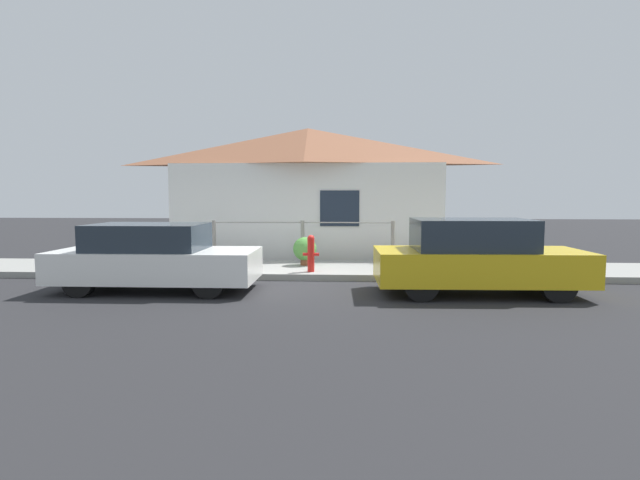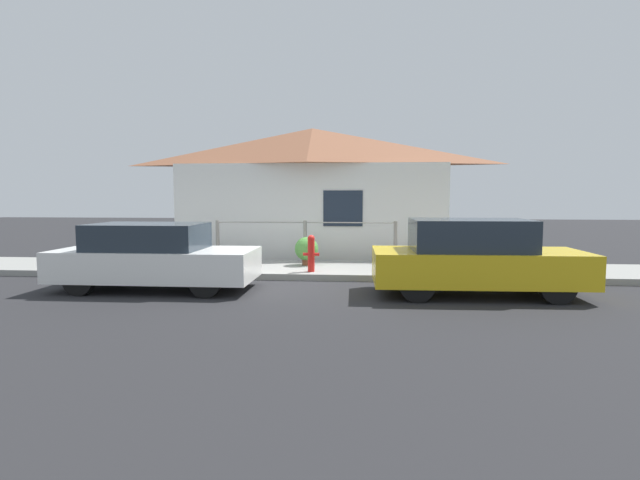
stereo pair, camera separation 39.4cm
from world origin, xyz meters
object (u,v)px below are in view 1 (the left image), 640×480
at_px(car_left, 155,258).
at_px(car_right, 477,257).
at_px(fire_hydrant, 311,253).
at_px(potted_plant_near_hydrant, 305,249).
at_px(potted_plant_by_fence, 190,256).

distance_m(car_left, car_right, 6.36).
height_order(car_left, car_right, car_right).
distance_m(fire_hydrant, potted_plant_near_hydrant, 1.10).
bearing_deg(fire_hydrant, car_left, -150.38).
height_order(fire_hydrant, potted_plant_near_hydrant, fire_hydrant).
bearing_deg(potted_plant_near_hydrant, car_left, -134.96).
relative_size(car_left, potted_plant_near_hydrant, 5.60).
bearing_deg(car_left, car_right, -0.30).
distance_m(fire_hydrant, potted_plant_by_fence, 3.28).
height_order(car_right, fire_hydrant, car_right).
height_order(car_right, potted_plant_by_fence, car_right).
height_order(fire_hydrant, potted_plant_by_fence, fire_hydrant).
xyz_separation_m(car_right, potted_plant_near_hydrant, (-3.58, 2.79, -0.17)).
height_order(car_right, potted_plant_near_hydrant, car_right).
xyz_separation_m(car_left, car_right, (6.36, -0.00, 0.05)).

